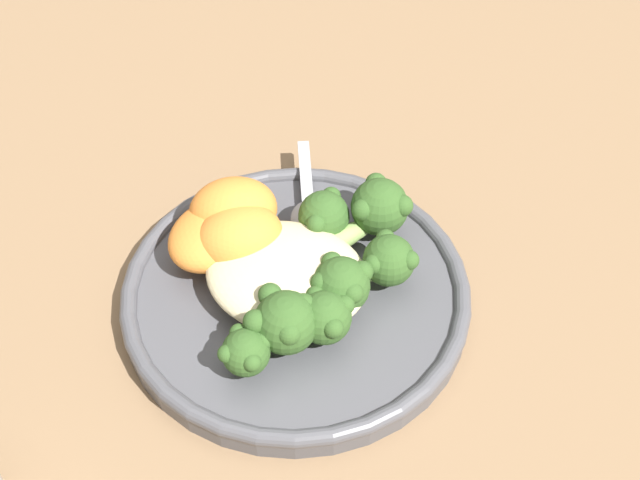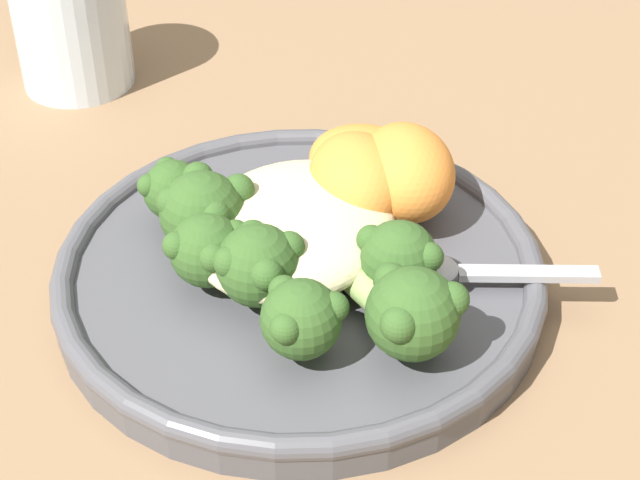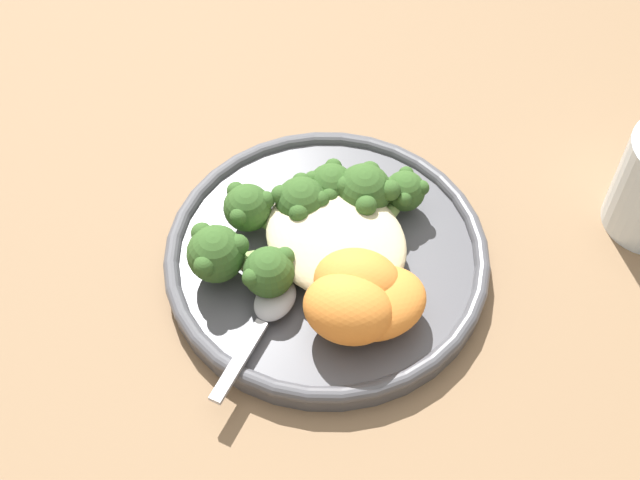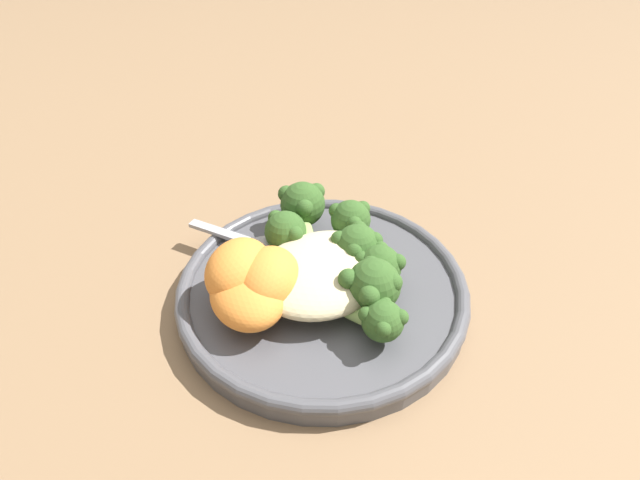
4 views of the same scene
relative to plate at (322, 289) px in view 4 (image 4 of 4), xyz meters
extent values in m
plane|color=#846647|center=(-0.01, 0.01, -0.01)|extent=(4.00, 4.00, 0.00)
cylinder|color=#4C4C51|center=(0.00, 0.00, 0.00)|extent=(0.24, 0.24, 0.02)
torus|color=#4C4C51|center=(0.00, 0.00, 0.00)|extent=(0.24, 0.24, 0.01)
ellipsoid|color=beige|center=(0.00, 0.00, 0.02)|extent=(0.11, 0.10, 0.03)
ellipsoid|color=#8EB25B|center=(0.01, 0.03, 0.02)|extent=(0.03, 0.08, 0.01)
sphere|color=#335623|center=(0.00, 0.07, 0.03)|extent=(0.03, 0.03, 0.03)
sphere|color=#335623|center=(0.01, 0.08, 0.03)|extent=(0.01, 0.01, 0.01)
sphere|color=#335623|center=(-0.01, 0.08, 0.03)|extent=(0.01, 0.01, 0.01)
sphere|color=#335623|center=(-0.01, 0.06, 0.03)|extent=(0.01, 0.01, 0.01)
sphere|color=#335623|center=(0.01, 0.06, 0.03)|extent=(0.01, 0.01, 0.01)
ellipsoid|color=#8EB25B|center=(0.01, 0.02, 0.02)|extent=(0.05, 0.06, 0.01)
sphere|color=#335623|center=(-0.01, 0.05, 0.03)|extent=(0.04, 0.04, 0.04)
sphere|color=#335623|center=(0.00, 0.06, 0.04)|extent=(0.02, 0.02, 0.02)
sphere|color=#335623|center=(-0.02, 0.06, 0.04)|extent=(0.02, 0.02, 0.02)
sphere|color=#335623|center=(-0.02, 0.03, 0.04)|extent=(0.02, 0.02, 0.02)
sphere|color=#335623|center=(0.00, 0.03, 0.04)|extent=(0.02, 0.02, 0.02)
ellipsoid|color=#8EB25B|center=(0.00, 0.01, 0.02)|extent=(0.08, 0.05, 0.01)
sphere|color=#335623|center=(-0.03, 0.03, 0.03)|extent=(0.04, 0.04, 0.04)
sphere|color=#335623|center=(-0.02, 0.04, 0.03)|extent=(0.01, 0.01, 0.01)
sphere|color=#335623|center=(-0.04, 0.04, 0.03)|extent=(0.01, 0.01, 0.01)
sphere|color=#335623|center=(-0.04, 0.02, 0.03)|extent=(0.01, 0.01, 0.01)
sphere|color=#335623|center=(-0.02, 0.02, 0.03)|extent=(0.01, 0.01, 0.01)
ellipsoid|color=#8EB25B|center=(0.00, 0.01, 0.02)|extent=(0.06, 0.02, 0.02)
sphere|color=#335623|center=(-0.03, 0.00, 0.03)|extent=(0.04, 0.04, 0.04)
sphere|color=#335623|center=(-0.02, 0.01, 0.04)|extent=(0.01, 0.01, 0.01)
sphere|color=#335623|center=(-0.05, 0.01, 0.04)|extent=(0.01, 0.01, 0.01)
sphere|color=#335623|center=(-0.05, -0.01, 0.04)|extent=(0.01, 0.01, 0.01)
sphere|color=#335623|center=(-0.02, -0.01, 0.04)|extent=(0.01, 0.01, 0.01)
ellipsoid|color=#8EB25B|center=(-0.01, -0.01, 0.02)|extent=(0.10, 0.06, 0.02)
sphere|color=#335623|center=(-0.06, -0.03, 0.03)|extent=(0.04, 0.04, 0.04)
sphere|color=#335623|center=(-0.05, -0.02, 0.03)|extent=(0.01, 0.01, 0.01)
sphere|color=#335623|center=(-0.07, -0.03, 0.03)|extent=(0.01, 0.01, 0.01)
sphere|color=#335623|center=(-0.05, -0.04, 0.03)|extent=(0.01, 0.01, 0.01)
ellipsoid|color=#8EB25B|center=(-0.01, -0.03, 0.02)|extent=(0.07, 0.09, 0.02)
sphere|color=#335623|center=(-0.03, -0.07, 0.03)|extent=(0.04, 0.04, 0.04)
sphere|color=#335623|center=(-0.03, -0.06, 0.04)|extent=(0.02, 0.02, 0.02)
sphere|color=#335623|center=(-0.05, -0.07, 0.04)|extent=(0.02, 0.02, 0.02)
sphere|color=#335623|center=(-0.03, -0.09, 0.04)|extent=(0.02, 0.02, 0.02)
ellipsoid|color=#8EB25B|center=(0.01, -0.02, 0.02)|extent=(0.04, 0.07, 0.02)
sphere|color=#335623|center=(0.00, -0.05, 0.03)|extent=(0.04, 0.04, 0.04)
sphere|color=#335623|center=(0.00, -0.04, 0.04)|extent=(0.01, 0.01, 0.01)
sphere|color=#335623|center=(0.00, -0.07, 0.04)|extent=(0.01, 0.01, 0.01)
ellipsoid|color=orange|center=(0.05, -0.01, 0.03)|extent=(0.08, 0.08, 0.04)
ellipsoid|color=orange|center=(0.06, -0.03, 0.03)|extent=(0.08, 0.08, 0.05)
ellipsoid|color=orange|center=(0.07, -0.01, 0.03)|extent=(0.07, 0.08, 0.03)
cube|color=#A3A3A8|center=(0.04, -0.11, 0.01)|extent=(0.04, 0.06, 0.00)
ellipsoid|color=#A3A3A8|center=(0.01, -0.06, 0.02)|extent=(0.04, 0.05, 0.01)
camera|label=1|loc=(-0.16, 0.35, 0.49)|focal=50.00mm
camera|label=2|loc=(-0.36, -0.19, 0.34)|focal=60.00mm
camera|label=3|loc=(0.30, -0.24, 0.55)|focal=50.00mm
camera|label=4|loc=(0.19, 0.23, 0.30)|focal=28.00mm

